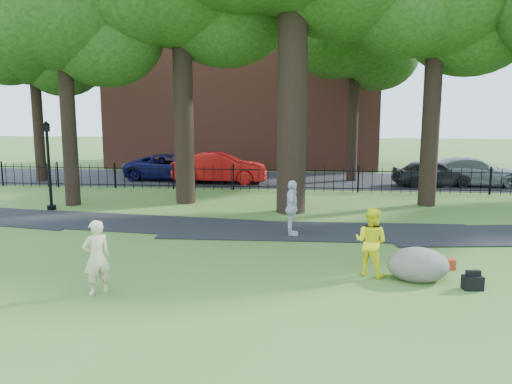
# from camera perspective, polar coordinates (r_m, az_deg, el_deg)

# --- Properties ---
(ground) EXTENTS (120.00, 120.00, 0.00)m
(ground) POSITION_cam_1_polar(r_m,az_deg,el_deg) (12.45, 2.69, -8.73)
(ground) COLOR #3A6322
(ground) RESTS_ON ground
(footpath) EXTENTS (36.07, 3.85, 0.03)m
(footpath) POSITION_cam_1_polar(r_m,az_deg,el_deg) (16.19, 7.10, -4.54)
(footpath) COLOR black
(footpath) RESTS_ON ground
(street) EXTENTS (80.00, 7.00, 0.02)m
(street) POSITION_cam_1_polar(r_m,az_deg,el_deg) (28.10, 4.71, 1.39)
(street) COLOR black
(street) RESTS_ON ground
(iron_fence) EXTENTS (44.00, 0.04, 1.20)m
(iron_fence) POSITION_cam_1_polar(r_m,az_deg,el_deg) (24.05, 4.47, 1.50)
(iron_fence) COLOR black
(iron_fence) RESTS_ON ground
(brick_building) EXTENTS (18.00, 8.00, 12.00)m
(brick_building) POSITION_cam_1_polar(r_m,az_deg,el_deg) (36.19, -1.31, 12.70)
(brick_building) COLOR brown
(brick_building) RESTS_ON ground
(woman) EXTENTS (0.69, 0.68, 1.60)m
(woman) POSITION_cam_1_polar(r_m,az_deg,el_deg) (11.12, -17.76, -7.10)
(woman) COLOR beige
(woman) RESTS_ON ground
(man) EXTENTS (0.99, 0.92, 1.62)m
(man) POSITION_cam_1_polar(r_m,az_deg,el_deg) (12.05, 13.00, -5.56)
(man) COLOR #FFF515
(man) RESTS_ON ground
(pedestrian) EXTENTS (0.43, 1.02, 1.74)m
(pedestrian) POSITION_cam_1_polar(r_m,az_deg,el_deg) (15.43, 4.13, -1.87)
(pedestrian) COLOR silver
(pedestrian) RESTS_ON ground
(boulder) EXTENTS (1.54, 1.26, 0.81)m
(boulder) POSITION_cam_1_polar(r_m,az_deg,el_deg) (12.15, 18.03, -7.66)
(boulder) COLOR #5E5A4E
(boulder) RESTS_ON ground
(lamppost) EXTENTS (0.34, 0.34, 3.47)m
(lamppost) POSITION_cam_1_polar(r_m,az_deg,el_deg) (20.95, -22.58, 2.69)
(lamppost) COLOR black
(lamppost) RESTS_ON ground
(backpack) EXTENTS (0.44, 0.30, 0.31)m
(backpack) POSITION_cam_1_polar(r_m,az_deg,el_deg) (11.98, 23.51, -9.48)
(backpack) COLOR black
(backpack) RESTS_ON ground
(red_bag) EXTENTS (0.40, 0.28, 0.26)m
(red_bag) POSITION_cam_1_polar(r_m,az_deg,el_deg) (13.22, 20.95, -7.71)
(red_bag) COLOR #9F2E17
(red_bag) RESTS_ON ground
(red_sedan) EXTENTS (5.01, 1.87, 1.63)m
(red_sedan) POSITION_cam_1_polar(r_m,az_deg,el_deg) (26.78, -4.14, 2.77)
(red_sedan) COLOR red
(red_sedan) RESTS_ON ground
(navy_van) EXTENTS (5.26, 2.66, 1.43)m
(navy_van) POSITION_cam_1_polar(r_m,az_deg,el_deg) (28.32, -9.64, 2.80)
(navy_van) COLOR #0C0D3E
(navy_van) RESTS_ON ground
(grey_car) EXTENTS (4.16, 2.09, 1.36)m
(grey_car) POSITION_cam_1_polar(r_m,az_deg,el_deg) (27.14, 19.56, 2.05)
(grey_car) COLOR black
(grey_car) RESTS_ON ground
(silver_car) EXTENTS (5.09, 2.24, 1.45)m
(silver_car) POSITION_cam_1_polar(r_m,az_deg,el_deg) (28.05, 23.52, 2.12)
(silver_car) COLOR gray
(silver_car) RESTS_ON ground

